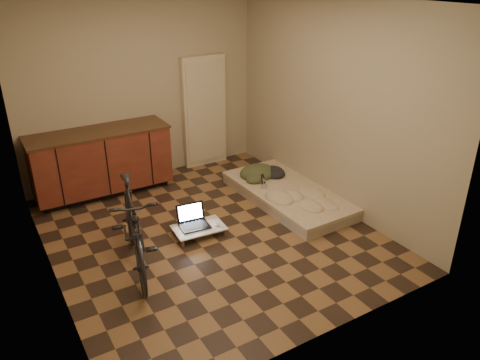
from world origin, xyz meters
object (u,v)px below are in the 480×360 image
laptop (193,221)px  lap_desk (199,228)px  bicycle (133,223)px  futon (288,195)px

laptop → lap_desk: bearing=-61.7°
bicycle → laptop: 0.95m
lap_desk → laptop: size_ratio=1.68×
futon → bicycle: bearing=-170.6°
bicycle → laptop: bicycle is taller
lap_desk → laptop: (-0.03, 0.08, 0.06)m
bicycle → futon: 2.35m
futon → laptop: 1.46m
futon → lap_desk: 1.43m
futon → lap_desk: (-1.42, -0.17, 0.00)m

